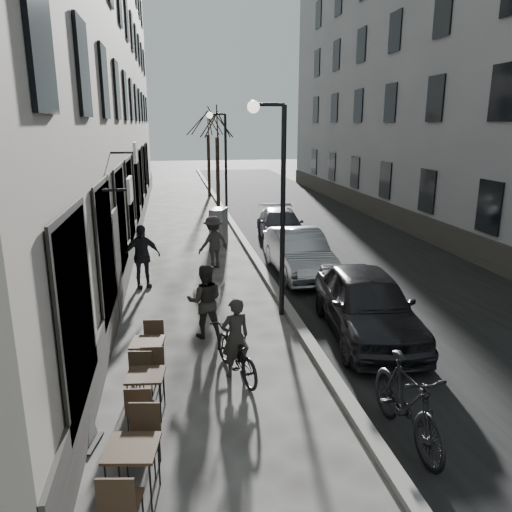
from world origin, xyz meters
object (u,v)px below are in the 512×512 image
object	(u,v)px
bistro_set_b	(146,390)
pedestrian_mid	(213,242)
bistro_set_c	(148,355)
car_far	(281,225)
bistro_set_a	(133,468)
pedestrian_far	(142,256)
car_near	(367,304)
car_mid	(299,253)
sign_board	(82,422)
streetlamp_far	(222,156)
moped	(407,402)
utility_cabinet	(219,227)
tree_near	(217,122)
pedestrian_near	(205,301)
streetlamp_near	(276,187)
tree_far	(208,122)
bicycle	(235,352)

from	to	relation	value
bistro_set_b	pedestrian_mid	distance (m)	8.56
bistro_set_c	car_far	bearing A→B (deg)	73.14
bistro_set_a	pedestrian_far	xyz separation A→B (m)	(-0.29, 8.64, 0.45)
car_near	car_mid	bearing A→B (deg)	99.15
pedestrian_mid	car_far	distance (m)	4.67
bistro_set_c	sign_board	bearing A→B (deg)	-106.61
streetlamp_far	moped	xyz separation A→B (m)	(0.87, -17.30, -2.53)
car_mid	pedestrian_far	bearing A→B (deg)	-174.59
car_mid	sign_board	bearing A→B (deg)	-124.20
bistro_set_c	moped	xyz separation A→B (m)	(3.83, -2.62, 0.20)
utility_cabinet	car_near	world-z (taller)	car_near
sign_board	car_mid	size ratio (longest dim) A/B	0.22
tree_near	utility_cabinet	size ratio (longest dim) A/B	4.04
moped	bistro_set_b	bearing A→B (deg)	158.87
pedestrian_near	bistro_set_b	bearing A→B (deg)	72.52
car_near	moped	size ratio (longest dim) A/B	2.07
sign_board	utility_cabinet	xyz separation A→B (m)	(3.21, 12.30, 0.32)
streetlamp_near	sign_board	world-z (taller)	streetlamp_near
streetlamp_far	car_near	xyz separation A→B (m)	(1.75, -13.55, -2.41)
streetlamp_far	utility_cabinet	bearing A→B (deg)	-98.28
streetlamp_far	tree_near	size ratio (longest dim) A/B	0.89
car_mid	pedestrian_mid	bearing A→B (deg)	155.21
streetlamp_far	tree_far	bearing A→B (deg)	89.54
bistro_set_c	pedestrian_near	size ratio (longest dim) A/B	0.89
streetlamp_far	tree_far	world-z (taller)	tree_far
pedestrian_near	pedestrian_mid	world-z (taller)	pedestrian_mid
streetlamp_near	pedestrian_far	world-z (taller)	streetlamp_near
sign_board	car_near	world-z (taller)	car_near
tree_near	bistro_set_b	xyz separation A→B (m)	(-3.01, -18.94, -4.22)
streetlamp_far	sign_board	xyz separation A→B (m)	(-3.83, -16.61, -2.78)
pedestrian_mid	pedestrian_far	size ratio (longest dim) A/B	0.94
utility_cabinet	car_mid	world-z (taller)	utility_cabinet
tree_far	car_far	bearing A→B (deg)	-81.97
bistro_set_c	sign_board	size ratio (longest dim) A/B	1.56
streetlamp_near	bistro_set_a	xyz separation A→B (m)	(-3.02, -5.87, -2.69)
utility_cabinet	pedestrian_mid	world-z (taller)	pedestrian_mid
streetlamp_far	pedestrian_far	size ratio (longest dim) A/B	2.76
moped	tree_near	bearing A→B (deg)	90.70
bistro_set_c	pedestrian_far	distance (m)	5.48
car_mid	moped	world-z (taller)	car_mid
streetlamp_far	pedestrian_near	size ratio (longest dim) A/B	3.07
streetlamp_near	car_mid	distance (m)	4.32
streetlamp_near	bistro_set_b	world-z (taller)	streetlamp_near
sign_board	pedestrian_near	xyz separation A→B (m)	(2.06, 3.61, 0.45)
bistro_set_a	pedestrian_near	world-z (taller)	pedestrian_near
sign_board	utility_cabinet	distance (m)	12.71
tree_near	utility_cabinet	xyz separation A→B (m)	(-0.70, -7.31, -3.96)
car_mid	tree_far	bearing A→B (deg)	94.13
bistro_set_b	bistro_set_a	bearing A→B (deg)	-85.95
tree_far	bicycle	distance (m)	24.29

